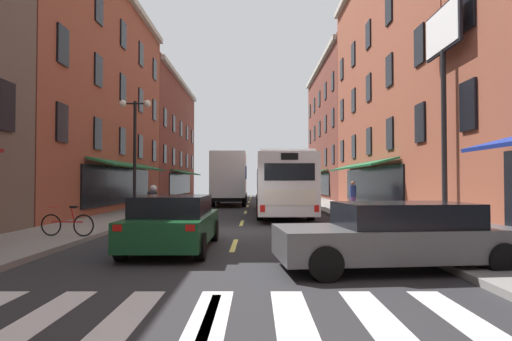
{
  "coord_description": "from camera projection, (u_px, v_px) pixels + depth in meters",
  "views": [
    {
      "loc": [
        0.61,
        -15.62,
        1.78
      ],
      "look_at": [
        0.55,
        4.5,
        2.31
      ],
      "focal_mm": 30.25,
      "sensor_mm": 36.0,
      "label": 1
    }
  ],
  "objects": [
    {
      "name": "sidewalk_left",
      "position": [
        78.0,
        229.0,
        15.59
      ],
      "size": [
        3.0,
        80.0,
        0.14
      ],
      "primitive_type": "cube",
      "color": "gray",
      "rests_on": "ground"
    },
    {
      "name": "billboard_sign",
      "position": [
        445.0,
        60.0,
        14.77
      ],
      "size": [
        0.4,
        2.68,
        7.67
      ],
      "color": "black",
      "rests_on": "sidewalk_right"
    },
    {
      "name": "sedan_near",
      "position": [
        237.0,
        193.0,
        41.67
      ],
      "size": [
        1.99,
        4.31,
        1.32
      ],
      "color": "silver",
      "rests_on": "ground"
    },
    {
      "name": "lane_centre_dashes",
      "position": [
        240.0,
        232.0,
        15.32
      ],
      "size": [
        0.14,
        73.9,
        0.01
      ],
      "color": "#DBCC4C",
      "rests_on": "ground"
    },
    {
      "name": "sedan_mid",
      "position": [
        399.0,
        235.0,
        8.75
      ],
      "size": [
        4.97,
        2.44,
        1.35
      ],
      "color": "#515154",
      "rests_on": "ground"
    },
    {
      "name": "sidewalk_right",
      "position": [
        404.0,
        229.0,
        15.56
      ],
      "size": [
        3.0,
        80.0,
        0.14
      ],
      "primitive_type": "cube",
      "color": "gray",
      "rests_on": "ground"
    },
    {
      "name": "crosswalk_near",
      "position": [
        210.0,
        319.0,
        5.58
      ],
      "size": [
        7.1,
        2.8,
        0.01
      ],
      "color": "silver",
      "rests_on": "ground"
    },
    {
      "name": "ground_plane",
      "position": [
        240.0,
        232.0,
        15.57
      ],
      "size": [
        34.8,
        80.0,
        0.1
      ],
      "primitive_type": "cube",
      "color": "#28282B"
    },
    {
      "name": "motorcycle_rider",
      "position": [
        155.0,
        211.0,
        15.84
      ],
      "size": [
        0.62,
        2.07,
        1.66
      ],
      "color": "black",
      "rests_on": "ground"
    },
    {
      "name": "transit_bus",
      "position": [
        282.0,
        184.0,
        23.51
      ],
      "size": [
        2.66,
        12.13,
        3.17
      ],
      "color": "silver",
      "rests_on": "ground"
    },
    {
      "name": "bicycle_near",
      "position": [
        69.0,
        224.0,
        13.01
      ],
      "size": [
        1.7,
        0.48,
        0.91
      ],
      "color": "black",
      "rests_on": "sidewalk_left"
    },
    {
      "name": "box_truck",
      "position": [
        231.0,
        179.0,
        32.39
      ],
      "size": [
        2.54,
        7.92,
        3.86
      ],
      "color": "white",
      "rests_on": "ground"
    },
    {
      "name": "street_lamp_twin",
      "position": [
        136.0,
        153.0,
        19.23
      ],
      "size": [
        1.42,
        0.32,
        5.3
      ],
      "color": "black",
      "rests_on": "sidewalk_left"
    },
    {
      "name": "pedestrian_mid",
      "position": [
        354.0,
        196.0,
        24.3
      ],
      "size": [
        0.36,
        0.36,
        1.68
      ],
      "rotation": [
        0.0,
        0.0,
        3.4
      ],
      "color": "#66387F",
      "rests_on": "sidewalk_right"
    },
    {
      "name": "sedan_far",
      "position": [
        176.0,
        222.0,
        11.3
      ],
      "size": [
        2.02,
        4.66,
        1.42
      ],
      "color": "#144723",
      "rests_on": "ground"
    }
  ]
}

